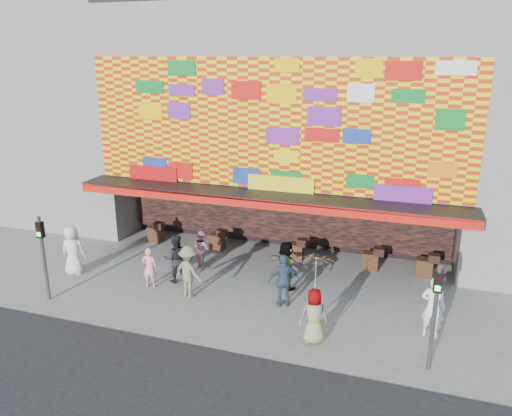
% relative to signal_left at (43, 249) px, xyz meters
% --- Properties ---
extents(ground, '(90.00, 90.00, 0.00)m').
position_rel_signal_left_xyz_m(ground, '(6.20, 1.50, -1.86)').
color(ground, slate).
rests_on(ground, ground).
extents(shop_building, '(15.20, 9.40, 10.00)m').
position_rel_signal_left_xyz_m(shop_building, '(6.20, 9.68, 3.37)').
color(shop_building, gray).
rests_on(shop_building, ground).
extents(neighbor_left, '(11.00, 8.00, 12.00)m').
position_rel_signal_left_xyz_m(neighbor_left, '(-6.80, 9.50, 4.14)').
color(neighbor_left, gray).
rests_on(neighbor_left, ground).
extents(signal_left, '(0.22, 0.20, 3.00)m').
position_rel_signal_left_xyz_m(signal_left, '(0.00, 0.00, 0.00)').
color(signal_left, '#59595B').
rests_on(signal_left, ground).
extents(signal_right, '(0.22, 0.20, 3.00)m').
position_rel_signal_left_xyz_m(signal_right, '(12.40, 0.00, 0.00)').
color(signal_right, '#59595B').
rests_on(signal_right, ground).
extents(ped_a, '(1.01, 0.74, 1.91)m').
position_rel_signal_left_xyz_m(ped_a, '(-0.52, 2.07, -0.91)').
color(ped_a, silver).
rests_on(ped_a, ground).
extents(ped_b, '(0.60, 0.45, 1.51)m').
position_rel_signal_left_xyz_m(ped_b, '(2.81, 1.99, -1.10)').
color(ped_b, pink).
rests_on(ped_b, ground).
extents(ped_c, '(1.10, 1.01, 1.82)m').
position_rel_signal_left_xyz_m(ped_c, '(3.51, 2.69, -0.95)').
color(ped_c, black).
rests_on(ped_c, ground).
extents(ped_d, '(1.35, 1.04, 1.84)m').
position_rel_signal_left_xyz_m(ped_d, '(4.47, 1.79, -0.94)').
color(ped_d, '#7B725A').
rests_on(ped_d, ground).
extents(ped_e, '(1.16, 0.93, 1.84)m').
position_rel_signal_left_xyz_m(ped_e, '(7.77, 2.14, -0.94)').
color(ped_e, '#384D62').
rests_on(ped_e, ground).
extents(ped_f, '(1.74, 1.06, 1.79)m').
position_rel_signal_left_xyz_m(ped_f, '(7.49, 3.43, -0.96)').
color(ped_f, gray).
rests_on(ped_f, ground).
extents(ped_g, '(0.97, 0.82, 1.68)m').
position_rel_signal_left_xyz_m(ped_g, '(9.19, 0.31, -1.02)').
color(ped_g, gray).
rests_on(ped_g, ground).
extents(ped_h, '(0.77, 0.57, 1.92)m').
position_rel_signal_left_xyz_m(ped_h, '(12.43, 1.73, -0.90)').
color(ped_h, white).
rests_on(ped_h, ground).
extents(ped_i, '(0.92, 0.90, 1.50)m').
position_rel_signal_left_xyz_m(ped_i, '(3.85, 4.24, -1.11)').
color(ped_i, '#CE859A').
rests_on(ped_i, ground).
extents(parasol, '(1.25, 1.27, 1.96)m').
position_rel_signal_left_xyz_m(parasol, '(9.19, 0.31, 0.34)').
color(parasol, beige).
rests_on(parasol, ground).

